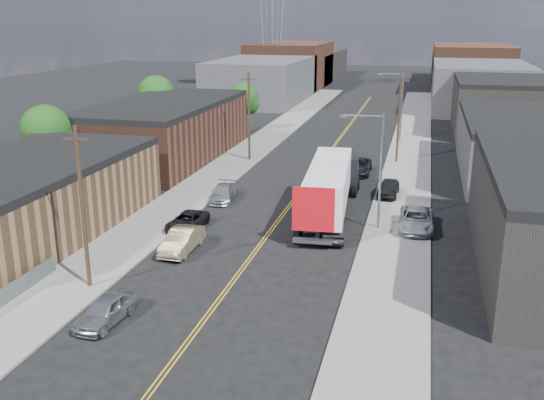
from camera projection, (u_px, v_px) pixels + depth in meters
The scene contains 31 objects.
ground at pixel (339, 139), 81.46m from camera, with size 260.00×260.00×0.00m, color black.
centerline at pixel (320, 165), 67.55m from camera, with size 0.32×120.00×0.01m, color gold.
sidewalk_left at pixel (239, 159), 69.75m from camera, with size 5.00×140.00×0.15m, color slate.
sidewalk_right at pixel (407, 169), 65.31m from camera, with size 5.00×140.00×0.15m, color slate.
warehouse_tan at pixel (26, 196), 45.89m from camera, with size 12.00×22.00×5.60m.
warehouse_brown at pixel (165, 130), 69.86m from camera, with size 12.00×26.00×6.60m.
industrial_right_b at pixel (533, 146), 62.45m from camera, with size 14.00×24.00×6.10m.
industrial_right_c at pixel (505, 104), 86.35m from camera, with size 14.00×22.00×7.60m.
skyline_left_a at pixel (263, 80), 117.44m from camera, with size 16.00×30.00×8.00m, color #38383A.
skyline_right_a at pixel (479, 86), 108.10m from camera, with size 16.00×30.00×8.00m, color #38383A.
skyline_left_b at pixel (290, 65), 140.34m from camera, with size 16.00×26.00×10.00m, color #47281C.
skyline_right_b at pixel (471, 69), 131.00m from camera, with size 16.00×26.00×10.00m, color #47281C.
skyline_left_c at pixel (307, 65), 159.33m from camera, with size 16.00×40.00×7.00m, color black.
skyline_right_c at pixel (465, 68), 149.99m from camera, with size 16.00×40.00×7.00m, color black.
streetlight_near at pixel (376, 162), 45.67m from camera, with size 3.39×0.25×9.00m.
streetlight_far at pixel (399, 101), 78.14m from camera, with size 3.39×0.25×9.00m.
utility_pole_left_near at pixel (83, 207), 35.50m from camera, with size 1.60×0.26×10.00m.
utility_pole_left_far at pixel (249, 116), 67.97m from camera, with size 1.60×0.26×10.00m.
utility_pole_right at pixel (399, 118), 66.92m from camera, with size 1.60×0.26×10.00m.
tree_left_near at pixel (47, 133), 57.72m from camera, with size 4.85×4.76×7.91m.
tree_left_mid at pixel (157, 97), 80.82m from camera, with size 5.10×5.04×8.37m.
tree_left_far at pixel (244, 100), 85.25m from camera, with size 4.35×4.20×6.97m.
semi_truck at pixel (332, 183), 50.29m from camera, with size 4.05×17.60×4.56m.
car_left_a at pixel (106, 310), 32.55m from camera, with size 1.75×4.34×1.48m, color gray.
car_left_b at pixel (182, 240), 42.46m from camera, with size 1.72×4.92×1.62m, color #7F6F53.
car_left_c at pixel (187, 221), 46.95m from camera, with size 2.14×4.65×1.29m, color black.
car_left_d at pixel (223, 193), 54.29m from camera, with size 1.93×4.76×1.38m, color #9B9CA0.
car_right_oncoming at pixel (334, 230), 44.80m from camera, with size 1.56×4.47×1.47m, color black.
car_right_lot_a at pixel (416, 220), 46.46m from camera, with size 2.57×5.57×1.55m, color #B4B6B9.
car_right_lot_c at pixel (389, 188), 55.17m from camera, with size 1.76×4.39×1.49m, color black.
car_ahead_truck at pixel (358, 166), 63.48m from camera, with size 2.61×5.67×1.58m, color black.
Camera 1 is at (10.85, -20.09, 15.89)m, focal length 40.00 mm.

